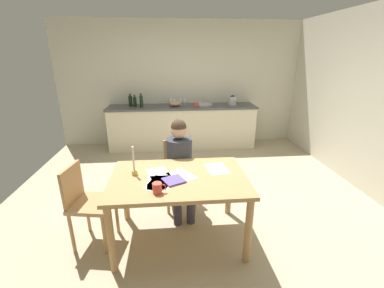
{
  "coord_description": "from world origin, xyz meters",
  "views": [
    {
      "loc": [
        -0.27,
        -3.04,
        1.94
      ],
      "look_at": [
        0.01,
        -0.01,
        0.85
      ],
      "focal_mm": 23.73,
      "sensor_mm": 36.0,
      "label": 1
    }
  ],
  "objects_px": {
    "bottle_oil": "(130,101)",
    "mixing_bowl": "(175,103)",
    "coffee_mug": "(158,188)",
    "teacup_on_counter": "(196,105)",
    "chair_at_table": "(179,170)",
    "wine_glass_back_right": "(171,100)",
    "candlestick": "(134,167)",
    "wine_glass_by_kettle": "(180,99)",
    "chair_side_empty": "(86,201)",
    "stovetop_kettle": "(232,100)",
    "dining_table": "(179,185)",
    "wine_glass_near_sink": "(185,99)",
    "wine_glass_back_left": "(174,100)",
    "person_seated": "(180,161)",
    "bottle_wine_red": "(141,101)",
    "sink_unit": "(204,104)",
    "book_magazine": "(174,180)",
    "bottle_vinegar": "(135,102)"
  },
  "relations": [
    {
      "from": "wine_glass_near_sink",
      "to": "candlestick",
      "type": "bearing_deg",
      "value": -103.19
    },
    {
      "from": "dining_table",
      "to": "bottle_wine_red",
      "type": "bearing_deg",
      "value": 102.52
    },
    {
      "from": "book_magazine",
      "to": "dining_table",
      "type": "bearing_deg",
      "value": 34.77
    },
    {
      "from": "dining_table",
      "to": "wine_glass_back_left",
      "type": "xyz_separation_m",
      "value": [
        0.03,
        3.1,
        0.36
      ]
    },
    {
      "from": "book_magazine",
      "to": "wine_glass_by_kettle",
      "type": "bearing_deg",
      "value": 60.24
    },
    {
      "from": "chair_at_table",
      "to": "candlestick",
      "type": "relative_size",
      "value": 2.82
    },
    {
      "from": "mixing_bowl",
      "to": "wine_glass_back_right",
      "type": "distance_m",
      "value": 0.19
    },
    {
      "from": "wine_glass_by_kettle",
      "to": "sink_unit",
      "type": "bearing_deg",
      "value": -16.67
    },
    {
      "from": "chair_at_table",
      "to": "wine_glass_by_kettle",
      "type": "xyz_separation_m",
      "value": [
        0.14,
        2.4,
        0.52
      ]
    },
    {
      "from": "coffee_mug",
      "to": "wine_glass_near_sink",
      "type": "bearing_deg",
      "value": 82.38
    },
    {
      "from": "wine_glass_by_kettle",
      "to": "teacup_on_counter",
      "type": "distance_m",
      "value": 0.43
    },
    {
      "from": "sink_unit",
      "to": "stovetop_kettle",
      "type": "xyz_separation_m",
      "value": [
        0.61,
        -0.0,
        0.08
      ]
    },
    {
      "from": "wine_glass_back_left",
      "to": "bottle_oil",
      "type": "bearing_deg",
      "value": -174.6
    },
    {
      "from": "chair_at_table",
      "to": "wine_glass_back_right",
      "type": "xyz_separation_m",
      "value": [
        -0.07,
        2.4,
        0.52
      ]
    },
    {
      "from": "wine_glass_back_right",
      "to": "coffee_mug",
      "type": "bearing_deg",
      "value": -92.71
    },
    {
      "from": "wine_glass_near_sink",
      "to": "chair_at_table",
      "type": "bearing_deg",
      "value": -95.46
    },
    {
      "from": "chair_side_empty",
      "to": "wine_glass_back_left",
      "type": "relative_size",
      "value": 5.75
    },
    {
      "from": "bottle_oil",
      "to": "mixing_bowl",
      "type": "relative_size",
      "value": 1.06
    },
    {
      "from": "stovetop_kettle",
      "to": "wine_glass_back_right",
      "type": "bearing_deg",
      "value": 173.43
    },
    {
      "from": "person_seated",
      "to": "bottle_wine_red",
      "type": "relative_size",
      "value": 4.18
    },
    {
      "from": "stovetop_kettle",
      "to": "bottle_wine_red",
      "type": "bearing_deg",
      "value": -177.59
    },
    {
      "from": "chair_at_table",
      "to": "coffee_mug",
      "type": "relative_size",
      "value": 7.01
    },
    {
      "from": "wine_glass_near_sink",
      "to": "teacup_on_counter",
      "type": "relative_size",
      "value": 1.35
    },
    {
      "from": "bottle_oil",
      "to": "bottle_wine_red",
      "type": "distance_m",
      "value": 0.28
    },
    {
      "from": "chair_side_empty",
      "to": "wine_glass_back_left",
      "type": "bearing_deg",
      "value": 72.25
    },
    {
      "from": "bottle_wine_red",
      "to": "candlestick",
      "type": "bearing_deg",
      "value": -86.17
    },
    {
      "from": "wine_glass_by_kettle",
      "to": "wine_glass_back_right",
      "type": "height_order",
      "value": "same"
    },
    {
      "from": "chair_at_table",
      "to": "wine_glass_near_sink",
      "type": "height_order",
      "value": "wine_glass_near_sink"
    },
    {
      "from": "wine_glass_by_kettle",
      "to": "teacup_on_counter",
      "type": "xyz_separation_m",
      "value": [
        0.3,
        -0.3,
        -0.06
      ]
    },
    {
      "from": "bottle_wine_red",
      "to": "mixing_bowl",
      "type": "relative_size",
      "value": 1.16
    },
    {
      "from": "sink_unit",
      "to": "bottle_vinegar",
      "type": "distance_m",
      "value": 1.43
    },
    {
      "from": "wine_glass_near_sink",
      "to": "mixing_bowl",
      "type": "bearing_deg",
      "value": -141.95
    },
    {
      "from": "bottle_wine_red",
      "to": "wine_glass_by_kettle",
      "type": "distance_m",
      "value": 0.84
    },
    {
      "from": "bottle_vinegar",
      "to": "wine_glass_near_sink",
      "type": "xyz_separation_m",
      "value": [
        1.04,
        0.13,
        0.01
      ]
    },
    {
      "from": "book_magazine",
      "to": "sink_unit",
      "type": "height_order",
      "value": "sink_unit"
    },
    {
      "from": "person_seated",
      "to": "chair_side_empty",
      "type": "relative_size",
      "value": 1.35
    },
    {
      "from": "coffee_mug",
      "to": "teacup_on_counter",
      "type": "height_order",
      "value": "teacup_on_counter"
    },
    {
      "from": "chair_side_empty",
      "to": "teacup_on_counter",
      "type": "distance_m",
      "value": 3.15
    },
    {
      "from": "person_seated",
      "to": "candlestick",
      "type": "bearing_deg",
      "value": -136.19
    },
    {
      "from": "chair_side_empty",
      "to": "stovetop_kettle",
      "type": "height_order",
      "value": "stovetop_kettle"
    },
    {
      "from": "book_magazine",
      "to": "mixing_bowl",
      "type": "bearing_deg",
      "value": 62.36
    },
    {
      "from": "chair_at_table",
      "to": "wine_glass_back_right",
      "type": "relative_size",
      "value": 5.65
    },
    {
      "from": "candlestick",
      "to": "mixing_bowl",
      "type": "xyz_separation_m",
      "value": [
        0.49,
        2.85,
        0.12
      ]
    },
    {
      "from": "coffee_mug",
      "to": "wine_glass_back_left",
      "type": "xyz_separation_m",
      "value": [
        0.23,
        3.41,
        0.21
      ]
    },
    {
      "from": "candlestick",
      "to": "wine_glass_by_kettle",
      "type": "height_order",
      "value": "candlestick"
    },
    {
      "from": "dining_table",
      "to": "candlestick",
      "type": "distance_m",
      "value": 0.5
    },
    {
      "from": "bottle_oil",
      "to": "mixing_bowl",
      "type": "bearing_deg",
      "value": -5.1
    },
    {
      "from": "teacup_on_counter",
      "to": "chair_side_empty",
      "type": "bearing_deg",
      "value": -117.06
    },
    {
      "from": "mixing_bowl",
      "to": "wine_glass_near_sink",
      "type": "height_order",
      "value": "wine_glass_near_sink"
    },
    {
      "from": "candlestick",
      "to": "mixing_bowl",
      "type": "bearing_deg",
      "value": 80.17
    }
  ]
}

